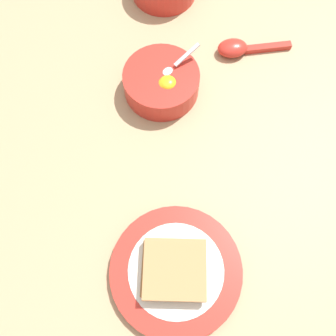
{
  "coord_description": "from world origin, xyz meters",
  "views": [
    {
      "loc": [
        0.26,
        0.26,
        0.62
      ],
      "look_at": [
        0.08,
        0.09,
        0.02
      ],
      "focal_mm": 42.0,
      "sensor_mm": 36.0,
      "label": 1
    }
  ],
  "objects_px": {
    "toast_plate": "(176,271)",
    "toast_sandwich": "(174,270)",
    "egg_bowl": "(161,82)",
    "soup_spoon": "(240,49)"
  },
  "relations": [
    {
      "from": "toast_plate",
      "to": "toast_sandwich",
      "type": "height_order",
      "value": "toast_sandwich"
    },
    {
      "from": "egg_bowl",
      "to": "toast_plate",
      "type": "relative_size",
      "value": 0.73
    },
    {
      "from": "egg_bowl",
      "to": "soup_spoon",
      "type": "relative_size",
      "value": 1.14
    },
    {
      "from": "toast_plate",
      "to": "soup_spoon",
      "type": "relative_size",
      "value": 1.56
    },
    {
      "from": "egg_bowl",
      "to": "toast_plate",
      "type": "xyz_separation_m",
      "value": [
        0.22,
        0.25,
        -0.02
      ]
    },
    {
      "from": "toast_plate",
      "to": "soup_spoon",
      "type": "bearing_deg",
      "value": -152.33
    },
    {
      "from": "toast_plate",
      "to": "toast_sandwich",
      "type": "xyz_separation_m",
      "value": [
        0.0,
        -0.0,
        0.02
      ]
    },
    {
      "from": "egg_bowl",
      "to": "toast_plate",
      "type": "height_order",
      "value": "egg_bowl"
    },
    {
      "from": "toast_sandwich",
      "to": "soup_spoon",
      "type": "relative_size",
      "value": 0.99
    },
    {
      "from": "toast_plate",
      "to": "toast_sandwich",
      "type": "bearing_deg",
      "value": -31.79
    }
  ]
}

